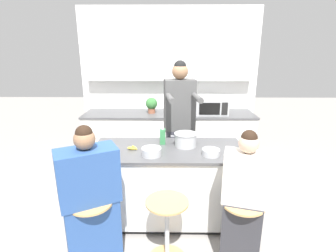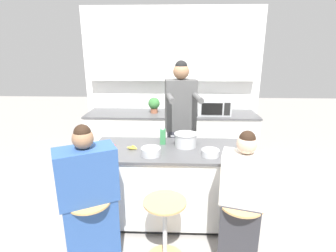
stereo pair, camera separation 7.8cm
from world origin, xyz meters
name	(u,v)px [view 2 (the right image)]	position (x,y,z in m)	size (l,w,h in m)	color
ground_plane	(168,216)	(0.00, 0.00, 0.00)	(16.00, 16.00, 0.00)	gray
wall_back	(172,75)	(0.00, 1.98, 1.54)	(3.17, 0.22, 2.70)	white
back_counter	(171,138)	(0.00, 1.65, 0.46)	(2.95, 0.69, 0.91)	white
kitchen_island	(168,184)	(0.00, 0.00, 0.46)	(1.75, 0.77, 0.90)	black
bar_stool_leftmost	(92,227)	(-0.70, -0.71, 0.38)	(0.40, 0.40, 0.67)	tan
bar_stool_center	(165,227)	(0.00, -0.69, 0.38)	(0.40, 0.40, 0.67)	tan
bar_stool_rightmost	(239,230)	(0.70, -0.70, 0.38)	(0.40, 0.40, 0.67)	tan
person_cooking	(180,131)	(0.15, 0.58, 0.94)	(0.47, 0.63, 1.86)	#383842
person_wrapped_blanket	(89,201)	(-0.71, -0.69, 0.65)	(0.60, 0.50, 1.39)	#2D5193
person_seated_near	(241,207)	(0.70, -0.69, 0.61)	(0.43, 0.35, 1.35)	#333338
cooking_pot	(186,140)	(0.21, 0.09, 0.98)	(0.35, 0.27, 0.16)	#B7BABC
fruit_bowl	(151,152)	(-0.17, -0.19, 0.95)	(0.21, 0.21, 0.08)	#B7BABC
mixing_bowl_steel	(210,153)	(0.46, -0.18, 0.94)	(0.19, 0.19, 0.07)	#B7BABC
coffee_cup_near	(110,146)	(-0.65, -0.05, 0.95)	(0.11, 0.07, 0.09)	#DB4C51
banana_bunch	(132,148)	(-0.40, -0.03, 0.92)	(0.13, 0.10, 0.04)	yellow
juice_carton	(163,136)	(-0.06, 0.16, 1.00)	(0.06, 0.06, 0.20)	#38844C
microwave	(214,107)	(0.72, 1.60, 1.04)	(0.55, 0.36, 0.26)	#B2B5B7
potted_plant	(154,104)	(-0.30, 1.65, 1.07)	(0.20, 0.20, 0.27)	#93563D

